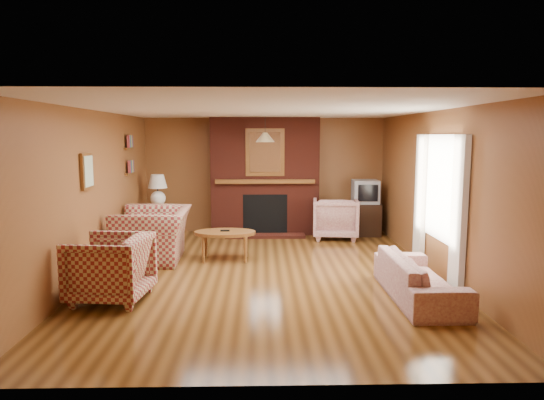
{
  "coord_description": "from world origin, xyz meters",
  "views": [
    {
      "loc": [
        -0.08,
        -6.98,
        2.04
      ],
      "look_at": [
        0.09,
        0.6,
        1.02
      ],
      "focal_mm": 32.0,
      "sensor_mm": 36.0,
      "label": 1
    }
  ],
  "objects_px": {
    "plaid_armchair": "(110,268)",
    "crt_tv": "(365,192)",
    "side_table": "(159,223)",
    "floral_armchair": "(335,218)",
    "fireplace": "(265,177)",
    "coffee_table": "(225,234)",
    "plaid_loveseat": "(153,235)",
    "floral_sofa": "(419,278)",
    "tv_stand": "(365,219)",
    "table_lamp": "(158,189)"
  },
  "relations": [
    {
      "from": "coffee_table",
      "to": "floral_armchair",
      "type": "bearing_deg",
      "value": 38.9
    },
    {
      "from": "side_table",
      "to": "floral_armchair",
      "type": "bearing_deg",
      "value": 0.76
    },
    {
      "from": "plaid_armchair",
      "to": "crt_tv",
      "type": "distance_m",
      "value": 5.63
    },
    {
      "from": "side_table",
      "to": "table_lamp",
      "type": "height_order",
      "value": "table_lamp"
    },
    {
      "from": "fireplace",
      "to": "table_lamp",
      "type": "height_order",
      "value": "fireplace"
    },
    {
      "from": "tv_stand",
      "to": "table_lamp",
      "type": "bearing_deg",
      "value": -172.49
    },
    {
      "from": "fireplace",
      "to": "plaid_loveseat",
      "type": "height_order",
      "value": "fireplace"
    },
    {
      "from": "plaid_loveseat",
      "to": "floral_sofa",
      "type": "height_order",
      "value": "plaid_loveseat"
    },
    {
      "from": "table_lamp",
      "to": "crt_tv",
      "type": "xyz_separation_m",
      "value": [
        4.15,
        0.34,
        -0.11
      ]
    },
    {
      "from": "floral_sofa",
      "to": "table_lamp",
      "type": "relative_size",
      "value": 2.97
    },
    {
      "from": "coffee_table",
      "to": "crt_tv",
      "type": "bearing_deg",
      "value": 35.85
    },
    {
      "from": "floral_armchair",
      "to": "coffee_table",
      "type": "height_order",
      "value": "floral_armchair"
    },
    {
      "from": "plaid_loveseat",
      "to": "side_table",
      "type": "relative_size",
      "value": 1.96
    },
    {
      "from": "plaid_loveseat",
      "to": "floral_armchair",
      "type": "height_order",
      "value": "plaid_loveseat"
    },
    {
      "from": "floral_armchair",
      "to": "tv_stand",
      "type": "distance_m",
      "value": 0.73
    },
    {
      "from": "plaid_loveseat",
      "to": "coffee_table",
      "type": "distance_m",
      "value": 1.18
    },
    {
      "from": "plaid_armchair",
      "to": "coffee_table",
      "type": "bearing_deg",
      "value": 152.88
    },
    {
      "from": "table_lamp",
      "to": "plaid_loveseat",
      "type": "bearing_deg",
      "value": -81.23
    },
    {
      "from": "table_lamp",
      "to": "tv_stand",
      "type": "relative_size",
      "value": 0.93
    },
    {
      "from": "plaid_armchair",
      "to": "tv_stand",
      "type": "distance_m",
      "value": 5.61
    },
    {
      "from": "floral_armchair",
      "to": "crt_tv",
      "type": "bearing_deg",
      "value": -149.03
    },
    {
      "from": "plaid_armchair",
      "to": "floral_sofa",
      "type": "height_order",
      "value": "plaid_armchair"
    },
    {
      "from": "table_lamp",
      "to": "tv_stand",
      "type": "distance_m",
      "value": 4.22
    },
    {
      "from": "floral_armchair",
      "to": "plaid_armchair",
      "type": "bearing_deg",
      "value": 53.8
    },
    {
      "from": "plaid_loveseat",
      "to": "plaid_armchair",
      "type": "height_order",
      "value": "plaid_loveseat"
    },
    {
      "from": "table_lamp",
      "to": "tv_stand",
      "type": "height_order",
      "value": "table_lamp"
    },
    {
      "from": "plaid_armchair",
      "to": "table_lamp",
      "type": "bearing_deg",
      "value": -171.64
    },
    {
      "from": "plaid_loveseat",
      "to": "table_lamp",
      "type": "bearing_deg",
      "value": -173.32
    },
    {
      "from": "crt_tv",
      "to": "fireplace",
      "type": "bearing_deg",
      "value": 174.7
    },
    {
      "from": "fireplace",
      "to": "floral_sofa",
      "type": "bearing_deg",
      "value": -65.22
    },
    {
      "from": "fireplace",
      "to": "side_table",
      "type": "height_order",
      "value": "fireplace"
    },
    {
      "from": "floral_sofa",
      "to": "tv_stand",
      "type": "bearing_deg",
      "value": -2.25
    },
    {
      "from": "floral_sofa",
      "to": "plaid_armchair",
      "type": "bearing_deg",
      "value": 89.93
    },
    {
      "from": "fireplace",
      "to": "plaid_loveseat",
      "type": "xyz_separation_m",
      "value": [
        -1.85,
        -2.16,
        -0.76
      ]
    },
    {
      "from": "coffee_table",
      "to": "tv_stand",
      "type": "relative_size",
      "value": 1.52
    },
    {
      "from": "floral_armchair",
      "to": "table_lamp",
      "type": "height_order",
      "value": "table_lamp"
    },
    {
      "from": "fireplace",
      "to": "side_table",
      "type": "bearing_deg",
      "value": -165.71
    },
    {
      "from": "plaid_armchair",
      "to": "floral_armchair",
      "type": "height_order",
      "value": "plaid_armchair"
    },
    {
      "from": "side_table",
      "to": "crt_tv",
      "type": "relative_size",
      "value": 1.25
    },
    {
      "from": "side_table",
      "to": "crt_tv",
      "type": "xyz_separation_m",
      "value": [
        4.15,
        0.34,
        0.56
      ]
    },
    {
      "from": "plaid_loveseat",
      "to": "plaid_armchair",
      "type": "xyz_separation_m",
      "value": [
        -0.1,
        -1.96,
        -0.01
      ]
    },
    {
      "from": "fireplace",
      "to": "coffee_table",
      "type": "xyz_separation_m",
      "value": [
        -0.67,
        -2.16,
        -0.76
      ]
    },
    {
      "from": "floral_sofa",
      "to": "table_lamp",
      "type": "xyz_separation_m",
      "value": [
        -4.0,
        3.58,
        0.74
      ]
    },
    {
      "from": "floral_armchair",
      "to": "tv_stand",
      "type": "bearing_deg",
      "value": -148.63
    },
    {
      "from": "fireplace",
      "to": "coffee_table",
      "type": "height_order",
      "value": "fireplace"
    },
    {
      "from": "fireplace",
      "to": "floral_armchair",
      "type": "xyz_separation_m",
      "value": [
        1.4,
        -0.49,
        -0.77
      ]
    },
    {
      "from": "plaid_loveseat",
      "to": "fireplace",
      "type": "bearing_deg",
      "value": 137.27
    },
    {
      "from": "floral_armchair",
      "to": "crt_tv",
      "type": "relative_size",
      "value": 1.68
    },
    {
      "from": "side_table",
      "to": "table_lamp",
      "type": "bearing_deg",
      "value": 90.0
    },
    {
      "from": "plaid_armchair",
      "to": "floral_sofa",
      "type": "relative_size",
      "value": 0.5
    }
  ]
}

